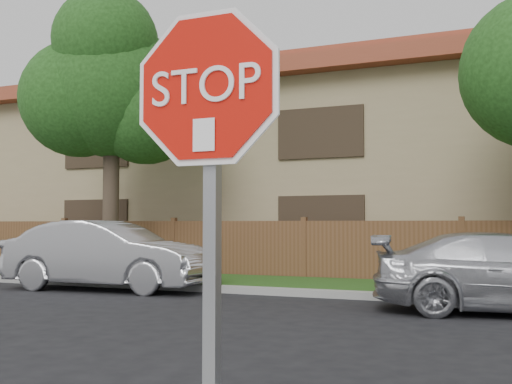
% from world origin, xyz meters
% --- Properties ---
extents(far_curb, '(70.00, 0.30, 0.15)m').
position_xyz_m(far_curb, '(0.00, 8.15, 0.07)').
color(far_curb, gray).
rests_on(far_curb, ground).
extents(grass_strip, '(70.00, 3.00, 0.12)m').
position_xyz_m(grass_strip, '(0.00, 9.80, 0.06)').
color(grass_strip, '#1E4714').
rests_on(grass_strip, ground).
extents(fence, '(70.00, 0.12, 1.60)m').
position_xyz_m(fence, '(0.00, 11.40, 0.80)').
color(fence, brown).
rests_on(fence, ground).
extents(apartment_building, '(35.20, 9.20, 7.20)m').
position_xyz_m(apartment_building, '(0.00, 17.00, 3.53)').
color(apartment_building, '#9D8A62').
rests_on(apartment_building, ground).
extents(tree_left, '(4.80, 3.90, 7.78)m').
position_xyz_m(tree_left, '(-8.98, 9.57, 5.22)').
color(tree_left, '#382B21').
rests_on(tree_left, ground).
extents(stop_sign, '(1.01, 0.13, 2.55)m').
position_xyz_m(stop_sign, '(-0.35, -1.48, 1.83)').
color(stop_sign, gray).
rests_on(stop_sign, sidewalk_near).
extents(sedan_left, '(4.94, 1.99, 1.60)m').
position_xyz_m(sedan_left, '(-7.53, 7.60, 0.80)').
color(sedan_left, '#ACADB1').
rests_on(sedan_left, ground).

